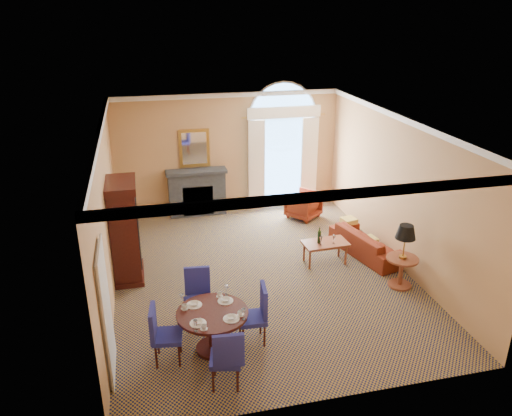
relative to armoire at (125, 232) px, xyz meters
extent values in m
plane|color=#141940|center=(2.72, -0.55, -1.01)|extent=(7.50, 7.50, 0.00)
cube|color=tan|center=(2.72, 3.20, 0.59)|extent=(6.00, 0.04, 3.20)
cube|color=tan|center=(-0.28, -0.55, 0.59)|extent=(0.04, 7.50, 3.20)
cube|color=tan|center=(5.72, -0.55, 0.59)|extent=(0.04, 7.50, 3.20)
cube|color=white|center=(2.72, -0.55, 2.19)|extent=(6.00, 7.50, 0.04)
cube|color=silver|center=(2.72, -0.55, 2.13)|extent=(6.00, 7.50, 0.12)
cube|color=silver|center=(-0.24, -2.95, 0.02)|extent=(0.08, 0.90, 2.06)
cube|color=#373C41|center=(1.82, 3.00, -0.41)|extent=(1.50, 0.40, 1.20)
cube|color=#373C41|center=(1.82, 2.97, 0.23)|extent=(1.60, 0.46, 0.08)
cube|color=gold|center=(1.82, 3.17, 0.79)|extent=(0.80, 0.04, 1.00)
cube|color=white|center=(1.82, 3.15, 0.79)|extent=(0.64, 0.02, 0.84)
cube|color=silver|center=(4.22, 3.18, 0.24)|extent=(1.90, 0.04, 2.50)
cube|color=#8FC1F0|center=(4.22, 3.17, 0.24)|extent=(1.70, 0.02, 2.30)
cylinder|color=silver|center=(4.22, 3.18, 1.49)|extent=(1.90, 0.04, 1.90)
cube|color=white|center=(3.47, 3.06, 0.24)|extent=(0.45, 0.06, 2.45)
cube|color=white|center=(4.97, 3.06, 0.24)|extent=(0.45, 0.06, 2.45)
cube|color=white|center=(4.22, 3.06, 1.64)|extent=(2.00, 0.08, 0.30)
cube|color=black|center=(0.00, 0.00, -0.04)|extent=(0.53, 0.97, 1.94)
cube|color=black|center=(0.00, 0.00, 1.01)|extent=(0.60, 1.07, 0.16)
cube|color=black|center=(0.00, 0.00, -0.96)|extent=(0.60, 1.07, 0.10)
cylinder|color=black|center=(1.35, -2.81, -0.30)|extent=(1.16, 1.16, 0.05)
cylinder|color=black|center=(1.35, -2.81, -0.67)|extent=(0.15, 0.15, 0.68)
cylinder|color=black|center=(1.35, -2.81, -0.98)|extent=(0.58, 0.58, 0.06)
cylinder|color=white|center=(1.61, -2.55, -0.27)|extent=(0.26, 0.26, 0.01)
imported|color=white|center=(1.61, -2.55, -0.25)|extent=(0.15, 0.15, 0.04)
imported|color=white|center=(1.54, -2.39, -0.24)|extent=(0.09, 0.09, 0.07)
cylinder|color=white|center=(1.09, -2.55, -0.27)|extent=(0.26, 0.26, 0.01)
imported|color=white|center=(1.09, -2.55, -0.25)|extent=(0.15, 0.15, 0.04)
imported|color=white|center=(0.93, -2.62, -0.24)|extent=(0.09, 0.09, 0.07)
cylinder|color=white|center=(1.09, -3.07, -0.27)|extent=(0.26, 0.26, 0.01)
imported|color=white|center=(1.09, -3.07, -0.25)|extent=(0.15, 0.15, 0.04)
imported|color=white|center=(1.16, -3.23, -0.24)|extent=(0.09, 0.09, 0.07)
cylinder|color=white|center=(1.61, -3.07, -0.27)|extent=(0.26, 0.26, 0.01)
imported|color=white|center=(1.61, -3.07, -0.25)|extent=(0.15, 0.15, 0.04)
imported|color=white|center=(1.77, -3.00, -0.24)|extent=(0.09, 0.09, 0.07)
cube|color=navy|center=(1.26, -2.01, -0.56)|extent=(0.59, 0.59, 0.08)
cube|color=navy|center=(1.23, -1.81, -0.26)|extent=(0.46, 0.12, 0.54)
cylinder|color=black|center=(1.36, -1.78, -0.80)|extent=(0.04, 0.04, 0.41)
cylinder|color=black|center=(1.03, -1.91, -0.80)|extent=(0.04, 0.04, 0.41)
cylinder|color=black|center=(1.49, -2.11, -0.80)|extent=(0.04, 0.04, 0.41)
cylinder|color=black|center=(1.16, -2.24, -0.80)|extent=(0.04, 0.04, 0.41)
cube|color=navy|center=(1.41, -3.64, -0.56)|extent=(0.54, 0.54, 0.08)
cube|color=navy|center=(1.42, -3.84, -0.26)|extent=(0.46, 0.10, 0.54)
cylinder|color=black|center=(1.20, -3.77, -0.80)|extent=(0.04, 0.04, 0.41)
cylinder|color=black|center=(1.54, -3.85, -0.80)|extent=(0.04, 0.04, 0.41)
cylinder|color=black|center=(1.27, -3.43, -0.80)|extent=(0.04, 0.04, 0.41)
cylinder|color=black|center=(1.62, -3.50, -0.80)|extent=(0.04, 0.04, 0.41)
cube|color=navy|center=(2.02, -2.73, -0.56)|extent=(0.48, 0.48, 0.08)
cube|color=navy|center=(2.22, -2.71, -0.26)|extent=(0.12, 0.46, 0.54)
cylinder|color=black|center=(2.19, -2.92, -0.80)|extent=(0.04, 0.04, 0.41)
cylinder|color=black|center=(2.20, -2.56, -0.80)|extent=(0.04, 0.04, 0.41)
cylinder|color=black|center=(1.83, -2.90, -0.80)|extent=(0.04, 0.04, 0.41)
cylinder|color=black|center=(1.85, -2.55, -0.80)|extent=(0.04, 0.04, 0.41)
cube|color=navy|center=(0.62, -2.90, -0.56)|extent=(0.51, 0.51, 0.08)
cube|color=navy|center=(0.41, -2.93, -0.26)|extent=(0.13, 0.46, 0.54)
cylinder|color=black|center=(0.47, -2.70, -0.80)|extent=(0.04, 0.04, 0.41)
cylinder|color=black|center=(0.42, -3.05, -0.80)|extent=(0.04, 0.04, 0.41)
cylinder|color=black|center=(0.82, -2.75, -0.80)|extent=(0.04, 0.04, 0.41)
cylinder|color=black|center=(0.77, -3.10, -0.80)|extent=(0.04, 0.04, 0.41)
imported|color=maroon|center=(5.27, -0.23, -0.73)|extent=(1.22, 2.08, 0.57)
imported|color=maroon|center=(4.53, 2.14, -0.66)|extent=(1.07, 1.07, 0.71)
cube|color=brown|center=(4.19, -0.39, -0.55)|extent=(1.00, 0.59, 0.05)
cylinder|color=brown|center=(3.78, -0.58, -0.79)|extent=(0.05, 0.05, 0.43)
cylinder|color=brown|center=(4.60, -0.58, -0.79)|extent=(0.05, 0.05, 0.43)
cylinder|color=brown|center=(3.78, -0.19, -0.79)|extent=(0.05, 0.05, 0.43)
cylinder|color=brown|center=(4.60, -0.19, -0.79)|extent=(0.05, 0.05, 0.43)
cylinder|color=brown|center=(5.32, -1.67, -0.40)|extent=(0.63, 0.63, 0.04)
cylinder|color=brown|center=(5.32, -1.67, -0.71)|extent=(0.08, 0.08, 0.59)
cylinder|color=brown|center=(5.32, -1.67, -0.99)|extent=(0.47, 0.47, 0.04)
camera|label=1|loc=(0.48, -9.52, 4.26)|focal=35.00mm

